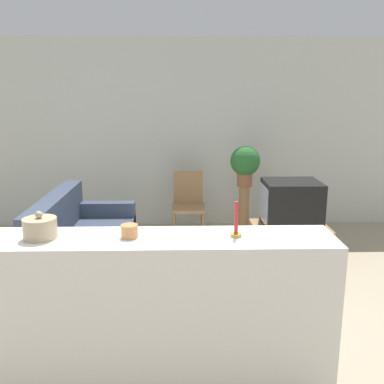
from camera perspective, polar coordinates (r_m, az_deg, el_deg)
The scene contains 12 objects.
ground_plane at distance 3.41m, azimuth -4.91°, elevation -21.49°, with size 14.00×14.00×0.00m, color tan.
wall_back at distance 6.26m, azimuth -3.28°, elevation 7.73°, with size 9.00×0.06×2.70m.
couch at distance 4.72m, azimuth -14.25°, elevation -7.41°, with size 0.84×1.66×0.89m.
tv_stand at distance 5.06m, azimuth 12.81°, elevation -6.88°, with size 0.85×0.58×0.46m.
television at distance 4.92m, azimuth 13.03°, elevation -1.53°, with size 0.63×0.55×0.51m.
wooden_chair at distance 5.74m, azimuth -0.51°, elevation -1.33°, with size 0.44×0.44×0.90m.
plant_stand at distance 5.85m, azimuth 6.90°, elevation -2.65°, with size 0.14×0.14×0.71m.
potted_plant at distance 5.70m, azimuth 7.09°, elevation 3.86°, with size 0.39×0.39×0.54m.
foreground_counter at distance 2.85m, azimuth -5.53°, elevation -16.29°, with size 2.29×0.44×1.08m.
decorative_bowl at distance 2.74m, azimuth -19.60°, elevation -4.54°, with size 0.20×0.20×0.17m.
candle_jar at distance 2.63m, azimuth -8.34°, elevation -5.18°, with size 0.10×0.10×0.08m.
candlestick at distance 2.62m, azimuth 5.90°, elevation -4.49°, with size 0.07×0.07×0.22m.
Camera 1 is at (0.20, -2.80, 1.93)m, focal length 40.00 mm.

